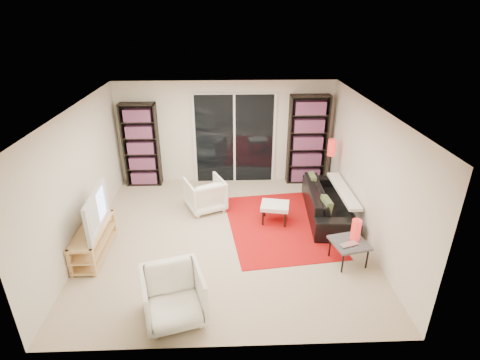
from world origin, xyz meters
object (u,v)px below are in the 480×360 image
ottoman (275,207)px  floor_lamp (331,154)px  bookshelf_left (141,145)px  armchair_front (173,296)px  armchair_back (205,194)px  side_table (349,244)px  tv_stand (94,241)px  sofa (329,202)px  bookshelf_right (307,140)px

ottoman → floor_lamp: floor_lamp is taller
bookshelf_left → armchair_front: (1.22, -4.31, -0.61)m
armchair_back → ottoman: bearing=133.8°
armchair_back → side_table: (2.44, -1.92, 0.02)m
tv_stand → bookshelf_left: bearing=83.5°
sofa → floor_lamp: size_ratio=1.60×
armchair_back → side_table: size_ratio=1.14×
sofa → armchair_back: 2.52m
armchair_back → armchair_front: 3.05m
armchair_front → floor_lamp: 4.69m
side_table → floor_lamp: (0.28, 2.44, 0.63)m
side_table → floor_lamp: size_ratio=0.50×
sofa → armchair_back: (-2.49, 0.37, 0.03)m
bookshelf_left → floor_lamp: bookshelf_left is taller
bookshelf_right → armchair_front: bearing=-121.3°
tv_stand → armchair_front: armchair_front is taller
bookshelf_right → ottoman: bearing=-117.2°
sofa → bookshelf_left: bearing=72.2°
tv_stand → side_table: (4.26, -0.40, 0.10)m
tv_stand → sofa: size_ratio=0.62×
armchair_front → floor_lamp: (2.99, 3.56, 0.63)m
tv_stand → sofa: (4.32, 1.14, 0.04)m
armchair_back → side_table: armchair_back is taller
bookshelf_right → sofa: size_ratio=1.00×
bookshelf_right → tv_stand: size_ratio=1.62×
ottoman → side_table: (1.06, -1.32, 0.02)m
sofa → ottoman: bearing=106.0°
tv_stand → sofa: bearing=14.9°
bookshelf_right → armchair_back: (-2.35, -1.28, -0.71)m
bookshelf_left → tv_stand: bookshelf_left is taller
floor_lamp → armchair_back: bearing=-169.1°
bookshelf_left → floor_lamp: 4.28m
side_table → floor_lamp: bearing=83.6°
sofa → floor_lamp: floor_lamp is taller
armchair_front → sofa: bearing=27.8°
bookshelf_right → armchair_front: 5.10m
ottoman → armchair_back: bearing=156.6°
sofa → armchair_front: size_ratio=2.60×
sofa → ottoman: size_ratio=3.47×
armchair_front → floor_lamp: floor_lamp is taller
armchair_front → side_table: 2.94m
sofa → armchair_front: 3.85m
bookshelf_right → floor_lamp: size_ratio=1.60×
armchair_front → floor_lamp: bearing=33.9°
bookshelf_left → armchair_back: bookshelf_left is taller
tv_stand → sofa: sofa is taller
bookshelf_right → side_table: bearing=-88.4°
bookshelf_left → ottoman: bearing=-33.0°
armchair_front → ottoman: bearing=39.7°
tv_stand → bookshelf_right: bearing=33.8°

